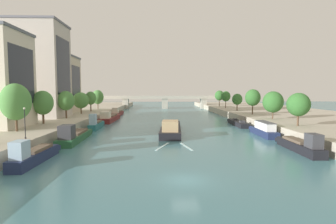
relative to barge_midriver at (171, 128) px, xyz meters
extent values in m
plane|color=#42757F|center=(0.16, -29.16, -0.96)|extent=(400.00, 400.00, 0.00)
cube|color=#B2A893|center=(-37.06, 25.84, 0.06)|extent=(36.00, 170.00, 2.04)
cube|color=#B2A893|center=(37.38, 25.84, 0.06)|extent=(36.00, 170.00, 2.04)
cube|color=black|center=(0.04, 0.71, -0.35)|extent=(5.01, 20.46, 1.23)
cube|color=black|center=(0.66, 11.17, -0.22)|extent=(3.69, 1.47, 0.98)
cube|color=black|center=(0.04, 0.71, 0.30)|extent=(5.08, 20.46, 0.06)
cube|color=tan|center=(-0.37, -6.17, 1.25)|extent=(3.10, 4.22, 1.83)
cube|color=black|center=(-0.25, -4.14, 1.52)|extent=(2.29, 0.17, 0.51)
cube|color=brown|center=(0.16, 2.73, 0.51)|extent=(3.59, 10.70, 0.36)
cylinder|color=#232328|center=(0.25, -5.40, 0.88)|extent=(0.07, 0.07, 1.10)
cube|color=silver|center=(1.76, -13.83, -0.95)|extent=(1.66, 5.93, 0.03)
cube|color=silver|center=(-1.83, -13.62, -0.95)|extent=(2.33, 5.78, 0.03)
cube|color=#1E284C|center=(-16.97, -22.42, -0.36)|extent=(1.96, 9.42, 1.22)
cube|color=#1E284C|center=(-16.91, -17.38, -0.23)|extent=(1.76, 1.28, 0.98)
cube|color=#1E284C|center=(-16.97, -22.42, 0.28)|extent=(1.99, 9.42, 0.06)
cube|color=#9EBCD6|center=(-17.01, -25.62, 1.27)|extent=(1.40, 1.90, 1.91)
cube|color=black|center=(-17.00, -24.67, 1.55)|extent=(1.10, 0.04, 0.53)
cube|color=brown|center=(-16.96, -21.48, 0.49)|extent=(1.49, 4.91, 0.36)
cylinder|color=#232328|center=(-16.73, -25.25, 0.86)|extent=(0.07, 0.07, 1.10)
cube|color=#235633|center=(-16.73, -8.27, -0.44)|extent=(3.05, 13.19, 1.04)
cube|color=#235633|center=(-16.95, -1.37, -0.34)|extent=(2.54, 1.30, 0.89)
cube|color=#235633|center=(-16.73, -8.27, 0.11)|extent=(3.10, 13.19, 0.06)
cube|color=#38383D|center=(-16.59, -12.73, 1.20)|extent=(2.06, 2.68, 2.12)
cube|color=black|center=(-16.63, -11.41, 1.52)|extent=(1.58, 0.08, 0.59)
cube|color=brown|center=(-16.77, -6.96, 0.32)|extent=(2.27, 6.88, 0.36)
cylinder|color=#232328|center=(-16.21, -12.19, 0.69)|extent=(0.07, 0.07, 1.10)
cube|color=#23666B|center=(-16.74, 6.69, -0.35)|extent=(1.94, 9.24, 1.22)
cube|color=#23666B|center=(-16.84, 11.64, -0.23)|extent=(1.69, 1.29, 0.98)
cube|color=#23666B|center=(-16.74, 6.69, 0.29)|extent=(1.97, 9.24, 0.06)
cube|color=#9EBCD6|center=(-16.68, 3.56, 1.47)|extent=(1.35, 1.87, 2.30)
cube|color=black|center=(-16.70, 4.49, 1.81)|extent=(1.05, 0.05, 0.64)
cube|color=brown|center=(-16.76, 7.61, 0.50)|extent=(1.46, 4.81, 0.36)
cylinder|color=#232328|center=(-16.42, 3.94, 0.87)|extent=(0.07, 0.07, 1.10)
cube|color=maroon|center=(-16.54, 21.80, -0.33)|extent=(3.44, 15.40, 1.26)
cube|color=maroon|center=(-16.38, 29.82, -0.20)|extent=(3.00, 1.32, 1.00)
cube|color=maroon|center=(-16.54, 21.80, 0.33)|extent=(3.51, 15.40, 0.06)
cube|color=beige|center=(-16.64, 16.59, 1.23)|extent=(2.41, 3.11, 1.74)
cube|color=black|center=(-16.61, 18.13, 1.49)|extent=(1.88, 0.07, 0.49)
cube|color=brown|center=(-16.51, 23.34, 0.54)|extent=(2.61, 8.02, 0.36)
cylinder|color=#232328|center=(-16.16, 17.19, 0.91)|extent=(0.07, 0.07, 1.10)
cube|color=maroon|center=(-17.27, 40.09, -0.41)|extent=(2.81, 14.84, 1.11)
cube|color=maroon|center=(-17.42, 47.84, -0.30)|extent=(2.42, 1.28, 0.92)
cube|color=maroon|center=(-17.27, 40.09, 0.18)|extent=(2.86, 14.85, 0.06)
cube|color=beige|center=(-17.17, 35.06, 1.14)|extent=(1.95, 3.00, 1.87)
cube|color=black|center=(-17.20, 36.55, 1.42)|extent=(1.51, 0.06, 0.52)
cube|color=brown|center=(-17.30, 41.57, 0.39)|extent=(2.12, 7.73, 0.36)
cylinder|color=#232328|center=(-16.80, 35.66, 0.76)|extent=(0.07, 0.07, 1.10)
cube|color=black|center=(17.34, -17.48, -0.38)|extent=(2.15, 10.35, 1.16)
cube|color=black|center=(17.45, -11.97, -0.27)|extent=(1.87, 1.28, 0.95)
cube|color=black|center=(17.34, -17.48, 0.23)|extent=(2.19, 10.35, 0.06)
cube|color=#38383D|center=(17.27, -20.98, 1.16)|extent=(1.50, 2.09, 1.81)
cube|color=black|center=(17.29, -19.94, 1.43)|extent=(1.17, 0.05, 0.51)
cube|color=brown|center=(17.36, -16.45, 0.44)|extent=(1.63, 5.39, 0.36)
cylinder|color=#232328|center=(17.57, -20.58, 0.81)|extent=(0.07, 0.07, 1.10)
cube|color=#1E284C|center=(17.60, -4.07, -0.38)|extent=(2.41, 10.05, 1.17)
cube|color=#1E284C|center=(17.74, 1.27, -0.26)|extent=(2.08, 1.30, 0.95)
cube|color=#1E284C|center=(17.60, -4.07, 0.24)|extent=(2.45, 10.05, 0.06)
cube|color=white|center=(17.59, -4.57, 0.96)|extent=(1.93, 6.44, 1.39)
cube|color=#4C4C51|center=(17.59, -4.57, 1.70)|extent=(2.07, 6.63, 0.08)
cylinder|color=#232328|center=(17.85, -7.08, 0.82)|extent=(0.07, 0.07, 1.10)
cube|color=black|center=(17.15, 11.01, -0.45)|extent=(2.29, 12.16, 1.03)
cube|color=black|center=(17.22, 17.43, -0.34)|extent=(2.07, 1.24, 0.88)
cube|color=black|center=(17.15, 11.01, 0.10)|extent=(2.33, 12.16, 0.06)
cube|color=#38383D|center=(17.18, 13.68, 0.33)|extent=(1.09, 0.91, 0.40)
cube|color=#38383D|center=(17.11, 7.61, 0.37)|extent=(1.20, 1.11, 0.48)
cylinder|color=#232328|center=(17.43, 7.36, 0.68)|extent=(0.07, 0.07, 1.10)
cylinder|color=brown|center=(-25.06, -11.03, 2.63)|extent=(0.36, 0.36, 3.10)
ellipsoid|color=#4C8942|center=(-25.06, -11.03, 5.79)|extent=(4.63, 4.63, 5.84)
cylinder|color=brown|center=(-25.40, -0.60, 2.49)|extent=(0.40, 0.40, 2.83)
ellipsoid|color=#4C8942|center=(-25.40, -0.60, 5.22)|extent=(4.05, 4.05, 4.78)
cylinder|color=brown|center=(-24.60, 9.97, 2.53)|extent=(0.38, 0.38, 2.91)
ellipsoid|color=#4C8942|center=(-24.60, 9.97, 5.26)|extent=(3.91, 3.91, 4.64)
cylinder|color=brown|center=(-24.78, 22.51, 2.38)|extent=(0.36, 0.36, 2.61)
ellipsoid|color=#4C8942|center=(-24.78, 22.51, 4.94)|extent=(4.45, 4.45, 4.55)
cylinder|color=brown|center=(-24.62, 32.56, 2.62)|extent=(0.37, 0.37, 3.09)
ellipsoid|color=#4C8942|center=(-24.62, 32.56, 5.34)|extent=(3.50, 3.50, 4.28)
cylinder|color=brown|center=(-24.97, 43.81, 2.56)|extent=(0.31, 0.31, 2.96)
ellipsoid|color=#4C8942|center=(-24.97, 43.81, 5.45)|extent=(4.22, 4.22, 5.14)
cylinder|color=brown|center=(23.23, -5.79, 2.46)|extent=(0.35, 0.35, 2.77)
ellipsoid|color=#336B2D|center=(23.23, -5.79, 5.03)|extent=(4.14, 4.14, 4.31)
cylinder|color=brown|center=(23.79, 6.41, 2.38)|extent=(0.27, 0.27, 2.61)
ellipsoid|color=#336B2D|center=(23.79, 6.41, 5.04)|extent=(4.62, 4.62, 4.90)
cylinder|color=brown|center=(23.78, 19.71, 2.78)|extent=(0.31, 0.31, 3.41)
ellipsoid|color=#336B2D|center=(23.78, 19.71, 5.76)|extent=(4.20, 4.20, 4.66)
cylinder|color=brown|center=(23.65, 34.10, 2.46)|extent=(0.35, 0.35, 2.78)
ellipsoid|color=#336B2D|center=(23.65, 34.10, 4.88)|extent=(3.40, 3.40, 3.74)
cylinder|color=brown|center=(23.11, 47.33, 2.82)|extent=(0.25, 0.25, 3.49)
ellipsoid|color=#336B2D|center=(23.11, 47.33, 5.64)|extent=(3.55, 3.55, 3.94)
cylinder|color=brown|center=(23.64, 60.55, 2.82)|extent=(0.31, 0.31, 3.50)
ellipsoid|color=#336B2D|center=(23.64, 60.55, 5.76)|extent=(3.96, 3.96, 4.33)
cylinder|color=black|center=(-20.31, -17.81, 3.05)|extent=(0.11, 0.11, 3.95)
sphere|color=#EAE5C6|center=(-20.31, -17.81, 5.17)|extent=(0.28, 0.28, 0.28)
cylinder|color=black|center=(-20.31, -17.81, 1.18)|extent=(0.22, 0.22, 0.20)
cube|color=#232833|center=(-26.46, -5.85, 10.27)|extent=(0.04, 8.38, 10.03)
cube|color=#BCB2A8|center=(-33.34, 12.90, 12.41)|extent=(14.87, 11.08, 22.68)
cube|color=slate|center=(-33.34, 12.90, 24.00)|extent=(15.32, 11.41, 0.50)
cube|color=#232833|center=(-25.89, 12.90, 13.55)|extent=(0.04, 8.86, 13.61)
cube|color=beige|center=(-33.34, 29.71, 9.46)|extent=(10.26, 9.99, 16.77)
cube|color=#565B66|center=(-33.34, 29.71, 18.09)|extent=(10.56, 10.29, 0.50)
cube|color=#232833|center=(-28.19, 29.71, 10.30)|extent=(0.04, 7.99, 10.06)
cube|color=#ADA899|center=(0.16, 76.64, 4.24)|extent=(62.43, 4.40, 0.60)
cube|color=#ADA899|center=(0.16, 74.64, 4.99)|extent=(62.43, 0.30, 0.90)
cube|color=#ADA899|center=(0.16, 78.64, 4.99)|extent=(62.43, 0.30, 0.90)
cube|color=#ADA899|center=(-19.06, 76.64, 1.49)|extent=(2.80, 3.60, 4.90)
cube|color=#ADA899|center=(0.16, 76.64, 1.49)|extent=(2.80, 3.60, 4.90)
cube|color=#ADA899|center=(19.38, 76.64, 1.49)|extent=(2.80, 3.60, 4.90)
camera|label=1|loc=(-2.23, -53.42, 7.37)|focal=28.21mm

